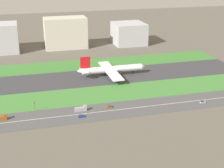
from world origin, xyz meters
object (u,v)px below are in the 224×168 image
(truck_1, at_px, (81,109))
(car_1, at_px, (81,116))
(car_0, at_px, (203,102))
(truck_0, at_px, (1,118))
(traffic_light, at_px, (35,106))
(office_tower, at_px, (129,33))
(car_3, at_px, (109,107))
(fuel_tank_west, at_px, (70,34))
(hangar_building, at_px, (65,33))
(airliner, at_px, (111,69))

(truck_1, bearing_deg, car_1, -99.42)
(car_1, xyz_separation_m, truck_1, (1.66, 10.00, 0.75))
(car_0, xyz_separation_m, truck_0, (-144.35, 10.00, 0.75))
(traffic_light, bearing_deg, truck_1, -14.23)
(office_tower, bearing_deg, truck_1, -117.33)
(car_3, xyz_separation_m, truck_0, (-74.52, -0.00, 0.75))
(truck_0, bearing_deg, car_1, -10.78)
(car_3, height_order, fuel_tank_west, fuel_tank_west)
(fuel_tank_west, bearing_deg, hangar_building, -104.32)
(hangar_building, distance_m, fuel_tank_west, 47.70)
(car_1, xyz_separation_m, fuel_tank_west, (28.09, 237.00, 6.38))
(airliner, height_order, truck_0, airliner)
(airliner, bearing_deg, office_tower, 64.58)
(car_0, xyz_separation_m, traffic_light, (-121.68, 17.99, 3.37))
(truck_0, bearing_deg, car_3, 0.00)
(traffic_light, bearing_deg, car_3, -8.77)
(truck_0, xyz_separation_m, office_tower, (148.26, 182.00, 11.40))
(car_3, distance_m, fuel_tank_west, 227.17)
(hangar_building, bearing_deg, traffic_light, -104.95)
(hangar_building, bearing_deg, car_3, -88.31)
(fuel_tank_west, bearing_deg, traffic_light, -104.82)
(car_3, bearing_deg, truck_1, -180.00)
(truck_0, relative_size, hangar_building, 0.17)
(car_1, relative_size, truck_1, 0.52)
(car_1, relative_size, truck_0, 0.52)
(truck_0, xyz_separation_m, fuel_tank_west, (80.63, 227.00, 5.63))
(traffic_light, bearing_deg, car_0, -8.41)
(truck_1, distance_m, fuel_tank_west, 228.60)
(car_1, bearing_deg, fuel_tank_west, -96.76)
(truck_1, bearing_deg, truck_0, 180.00)
(traffic_light, relative_size, fuel_tank_west, 0.40)
(office_tower, bearing_deg, car_1, -116.50)
(car_0, bearing_deg, hangar_building, -68.61)
(traffic_light, xyz_separation_m, hangar_building, (46.47, 174.01, 13.88))
(car_0, bearing_deg, truck_1, -6.33)
(truck_1, relative_size, hangar_building, 0.17)
(hangar_building, bearing_deg, airliner, -77.66)
(traffic_light, bearing_deg, hangar_building, 75.05)
(hangar_building, bearing_deg, office_tower, 0.00)
(truck_0, bearing_deg, truck_1, 0.00)
(fuel_tank_west, bearing_deg, truck_1, -96.64)
(traffic_light, bearing_deg, truck_0, -160.58)
(car_1, relative_size, fuel_tank_west, 0.25)
(truck_1, bearing_deg, hangar_building, 85.31)
(truck_1, bearing_deg, airliner, 59.61)
(truck_0, xyz_separation_m, traffic_light, (22.67, 7.99, 2.62))
(car_3, height_order, traffic_light, traffic_light)
(car_1, relative_size, traffic_light, 0.61)
(fuel_tank_west, bearing_deg, office_tower, -33.64)
(truck_1, height_order, fuel_tank_west, fuel_tank_west)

